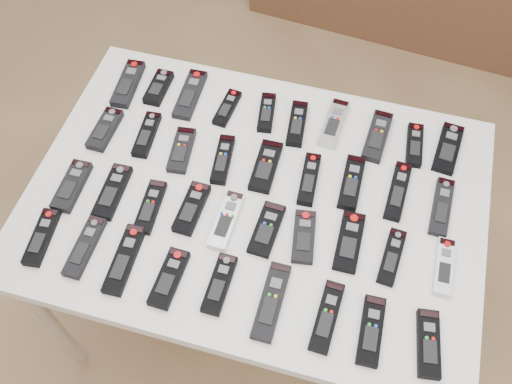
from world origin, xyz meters
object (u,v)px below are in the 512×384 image
(remote_3, at_px, (227,108))
(remote_12, at_px, (182,150))
(remote_2, at_px, (190,94))
(remote_0, at_px, (128,84))
(remote_1, at_px, (159,88))
(remote_27, at_px, (392,257))
(remote_4, at_px, (267,113))
(remote_22, at_px, (192,208))
(remote_6, at_px, (334,124))
(remote_36, at_px, (371,331))
(remote_14, at_px, (266,166))
(remote_35, at_px, (327,317))
(remote_21, at_px, (150,207))
(remote_26, at_px, (349,242))
(remote_15, at_px, (309,179))
(remote_17, at_px, (398,191))
(remote_31, at_px, (124,259))
(remote_7, at_px, (377,136))
(remote_34, at_px, (271,301))
(remote_32, at_px, (169,278))
(table, at_px, (256,207))
(remote_25, at_px, (304,237))
(remote_33, at_px, (219,284))
(remote_20, at_px, (112,192))
(remote_8, at_px, (414,145))
(remote_19, at_px, (72,186))
(remote_18, at_px, (442,207))
(remote_16, at_px, (352,183))
(remote_30, at_px, (85,247))
(remote_10, at_px, (105,129))
(remote_11, at_px, (147,135))
(remote_5, at_px, (297,124))
(remote_23, at_px, (226,220))
(remote_37, at_px, (428,344))
(remote_28, at_px, (444,267))
(remote_9, at_px, (448,148))
(remote_13, at_px, (223,159))

(remote_3, relative_size, remote_12, 0.90)
(remote_2, bearing_deg, remote_0, -178.84)
(remote_1, relative_size, remote_27, 0.85)
(remote_4, height_order, remote_22, remote_22)
(remote_3, height_order, remote_4, remote_4)
(remote_6, bearing_deg, remote_0, -175.08)
(remote_22, xyz_separation_m, remote_36, (0.52, -0.21, -0.00))
(remote_14, height_order, remote_35, same)
(remote_21, height_order, remote_26, same)
(remote_0, relative_size, remote_36, 1.09)
(remote_15, bearing_deg, remote_17, 2.75)
(remote_17, height_order, remote_31, remote_17)
(remote_4, relative_size, remote_7, 0.78)
(remote_3, xyz_separation_m, remote_34, (0.29, -0.57, 0.00))
(remote_32, bearing_deg, remote_31, 173.46)
(remote_15, bearing_deg, table, -150.40)
(remote_25, relative_size, remote_33, 0.95)
(remote_0, relative_size, remote_7, 1.03)
(remote_20, distance_m, remote_33, 0.41)
(remote_8, xyz_separation_m, remote_19, (-0.90, -0.40, 0.00))
(remote_18, distance_m, remote_27, 0.22)
(remote_14, bearing_deg, remote_16, 1.51)
(remote_1, height_order, remote_30, remote_1)
(remote_21, bearing_deg, remote_36, -20.03)
(remote_10, bearing_deg, remote_11, 7.99)
(remote_19, distance_m, remote_21, 0.23)
(remote_10, xyz_separation_m, remote_15, (0.62, -0.01, 0.00))
(remote_35, bearing_deg, remote_5, 112.69)
(remote_26, relative_size, remote_33, 1.08)
(table, distance_m, remote_34, 0.32)
(remote_18, distance_m, remote_23, 0.58)
(remote_22, bearing_deg, remote_8, 36.33)
(remote_0, relative_size, remote_26, 1.08)
(remote_31, bearing_deg, remote_37, -3.24)
(remote_8, distance_m, remote_28, 0.39)
(remote_4, xyz_separation_m, remote_37, (0.55, -0.59, 0.00))
(remote_21, relative_size, remote_36, 0.96)
(remote_11, bearing_deg, remote_22, -48.95)
(remote_28, xyz_separation_m, remote_34, (-0.40, -0.21, 0.00))
(remote_0, xyz_separation_m, remote_9, (0.99, 0.01, -0.00))
(remote_12, relative_size, remote_19, 0.95)
(remote_1, bearing_deg, remote_5, -3.00)
(remote_26, bearing_deg, table, 163.49)
(remote_9, xyz_separation_m, remote_27, (-0.11, -0.39, 0.00))
(remote_5, height_order, remote_27, remote_5)
(remote_14, bearing_deg, remote_30, -136.62)
(remote_13, bearing_deg, remote_9, 12.44)
(remote_34, bearing_deg, remote_19, 163.99)
(remote_9, relative_size, remote_36, 1.03)
(remote_16, distance_m, remote_34, 0.42)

